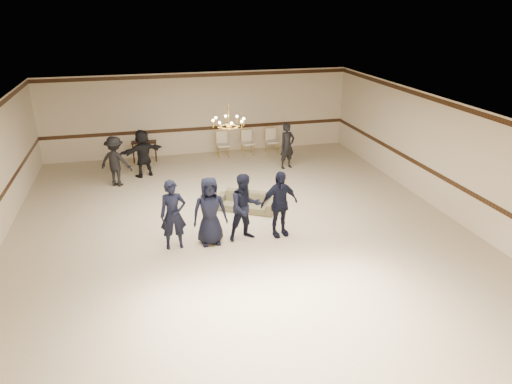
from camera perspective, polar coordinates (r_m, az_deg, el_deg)
room at (r=12.18m, az=-2.33°, el=2.45°), size 12.01×14.01×3.21m
chair_rail at (r=18.95m, az=-6.78°, el=7.64°), size 12.00×0.02×0.14m
crown_molding at (r=18.54m, az=-7.08°, el=13.87°), size 12.00×0.02×0.14m
chandelier at (r=12.76m, az=-3.37°, el=9.32°), size 0.94×0.94×0.89m
boy_a at (r=11.60m, az=-10.03°, el=-2.75°), size 0.65×0.43×1.77m
boy_b at (r=11.68m, az=-5.64°, el=-2.32°), size 0.87×0.57×1.77m
boy_c at (r=11.83m, az=-1.33°, el=-1.89°), size 0.95×0.80×1.77m
boy_d at (r=12.05m, az=2.85°, el=-1.45°), size 1.09×0.59×1.77m
settee at (r=13.74m, az=-1.26°, el=-1.17°), size 1.89×1.51×0.52m
adult_left at (r=16.07m, az=-16.70°, el=3.58°), size 1.25×1.05×1.67m
adult_mid at (r=16.72m, az=-13.57°, el=4.61°), size 1.62×1.04×1.67m
adult_right at (r=17.12m, az=3.81°, el=5.61°), size 0.71×0.58×1.67m
banquet_chair_left at (r=18.51m, az=-4.05°, el=5.75°), size 0.49×0.49×0.98m
banquet_chair_mid at (r=18.70m, az=-1.02°, el=5.98°), size 0.52×0.52×0.98m
banquet_chair_right at (r=18.95m, az=1.94°, el=6.19°), size 0.50×0.50×0.98m
console_table at (r=18.46m, az=-13.38°, el=4.84°), size 0.96×0.47×0.78m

